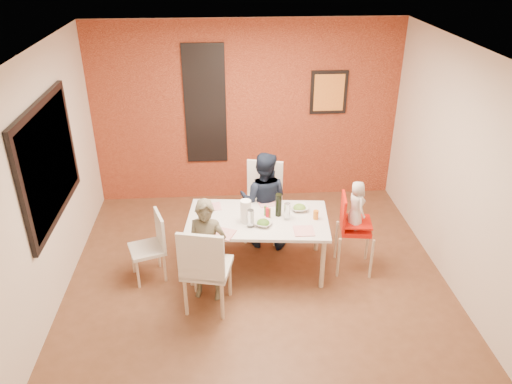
{
  "coord_description": "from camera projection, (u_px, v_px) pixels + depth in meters",
  "views": [
    {
      "loc": [
        -0.37,
        -4.8,
        3.71
      ],
      "look_at": [
        0.0,
        0.3,
        1.05
      ],
      "focal_mm": 35.0,
      "sensor_mm": 36.0,
      "label": 1
    }
  ],
  "objects": [
    {
      "name": "chair_left",
      "position": [
        153.0,
        243.0,
        5.87
      ],
      "size": [
        0.49,
        0.49,
        0.84
      ],
      "rotation": [
        0.0,
        0.0,
        5.04
      ],
      "color": "silver",
      "rests_on": "ground"
    },
    {
      "name": "wall_back",
      "position": [
        247.0,
        113.0,
        7.35
      ],
      "size": [
        4.5,
        0.02,
        2.7
      ],
      "primitive_type": "cube",
      "color": "beige",
      "rests_on": "ground"
    },
    {
      "name": "ceiling",
      "position": [
        258.0,
        53.0,
        4.73
      ],
      "size": [
        4.5,
        4.5,
        0.02
      ],
      "primitive_type": "cube",
      "color": "silver",
      "rests_on": "wall_back"
    },
    {
      "name": "picture_window_pane",
      "position": [
        50.0,
        162.0,
        5.3
      ],
      "size": [
        0.02,
        1.55,
        1.15
      ],
      "primitive_type": "cube",
      "color": "black",
      "rests_on": "wall_left"
    },
    {
      "name": "plate_near_left",
      "position": [
        223.0,
        234.0,
        5.61
      ],
      "size": [
        0.31,
        0.31,
        0.01
      ],
      "primitive_type": "cube",
      "rotation": [
        0.0,
        0.0,
        -0.41
      ],
      "color": "silver",
      "rests_on": "dining_table"
    },
    {
      "name": "wine_glass_b",
      "position": [
        287.0,
        211.0,
        5.86
      ],
      "size": [
        0.07,
        0.07,
        0.21
      ],
      "primitive_type": "cylinder",
      "color": "white",
      "rests_on": "dining_table"
    },
    {
      "name": "dining_table",
      "position": [
        258.0,
        223.0,
        5.96
      ],
      "size": [
        1.75,
        1.09,
        0.69
      ],
      "rotation": [
        0.0,
        0.0,
        -0.1
      ],
      "color": "silver",
      "rests_on": "ground"
    },
    {
      "name": "picture_window_frame",
      "position": [
        49.0,
        162.0,
        5.3
      ],
      "size": [
        0.05,
        1.7,
        1.3
      ],
      "primitive_type": "cube",
      "color": "black",
      "rests_on": "wall_left"
    },
    {
      "name": "paper_towel_roll",
      "position": [
        246.0,
        211.0,
        5.79
      ],
      "size": [
        0.13,
        0.13,
        0.28
      ],
      "primitive_type": "cylinder",
      "color": "white",
      "rests_on": "dining_table"
    },
    {
      "name": "sippy_cup",
      "position": [
        316.0,
        215.0,
        5.89
      ],
      "size": [
        0.06,
        0.06,
        0.11
      ],
      "primitive_type": "cylinder",
      "color": "orange",
      "rests_on": "dining_table"
    },
    {
      "name": "art_print_frame",
      "position": [
        329.0,
        92.0,
        7.25
      ],
      "size": [
        0.54,
        0.03,
        0.64
      ],
      "primitive_type": "cube",
      "color": "black",
      "rests_on": "wall_back"
    },
    {
      "name": "glassblock_surround",
      "position": [
        205.0,
        105.0,
        7.2
      ],
      "size": [
        0.6,
        0.03,
        1.76
      ],
      "primitive_type": "cube",
      "color": "black",
      "rests_on": "wall_back"
    },
    {
      "name": "condiment_red",
      "position": [
        267.0,
        213.0,
        5.89
      ],
      "size": [
        0.04,
        0.04,
        0.15
      ],
      "primitive_type": "cylinder",
      "color": "red",
      "rests_on": "dining_table"
    },
    {
      "name": "child_near",
      "position": [
        207.0,
        251.0,
        5.46
      ],
      "size": [
        0.5,
        0.38,
        1.23
      ],
      "primitive_type": "imported",
      "rotation": [
        0.0,
        0.0,
        -0.21
      ],
      "color": "brown",
      "rests_on": "ground"
    },
    {
      "name": "condiment_brown",
      "position": [
        269.0,
        213.0,
        5.9
      ],
      "size": [
        0.03,
        0.03,
        0.13
      ],
      "primitive_type": "cylinder",
      "color": "brown",
      "rests_on": "dining_table"
    },
    {
      "name": "art_print_canvas",
      "position": [
        329.0,
        93.0,
        7.24
      ],
      "size": [
        0.44,
        0.01,
        0.54
      ],
      "primitive_type": "cube",
      "color": "orange",
      "rests_on": "wall_back"
    },
    {
      "name": "salad_bowl_b",
      "position": [
        300.0,
        208.0,
        6.1
      ],
      "size": [
        0.23,
        0.23,
        0.05
      ],
      "primitive_type": "imported",
      "rotation": [
        0.0,
        0.0,
        0.05
      ],
      "color": "silver",
      "rests_on": "dining_table"
    },
    {
      "name": "plate_far_left",
      "position": [
        213.0,
        207.0,
        6.17
      ],
      "size": [
        0.22,
        0.22,
        0.01
      ],
      "primitive_type": "cube",
      "rotation": [
        0.0,
        0.0,
        0.11
      ],
      "color": "white",
      "rests_on": "dining_table"
    },
    {
      "name": "ground",
      "position": [
        258.0,
        281.0,
        5.98
      ],
      "size": [
        4.5,
        4.5,
        0.0
      ],
      "primitive_type": "plane",
      "color": "brown",
      "rests_on": "ground"
    },
    {
      "name": "high_chair",
      "position": [
        352.0,
        226.0,
        5.95
      ],
      "size": [
        0.47,
        0.47,
        1.0
      ],
      "rotation": [
        0.0,
        0.0,
        1.43
      ],
      "color": "red",
      "rests_on": "ground"
    },
    {
      "name": "plate_near_right",
      "position": [
        304.0,
        231.0,
        5.66
      ],
      "size": [
        0.23,
        0.23,
        0.01
      ],
      "primitive_type": "cube",
      "rotation": [
        0.0,
        0.0,
        -0.01
      ],
      "color": "white",
      "rests_on": "dining_table"
    },
    {
      "name": "glassblock_strip",
      "position": [
        205.0,
        105.0,
        7.21
      ],
      "size": [
        0.55,
        0.03,
        1.7
      ],
      "primitive_type": "cube",
      "color": "silver",
      "rests_on": "wall_back"
    },
    {
      "name": "salad_bowl_a",
      "position": [
        263.0,
        223.0,
        5.78
      ],
      "size": [
        0.27,
        0.27,
        0.05
      ],
      "primitive_type": "imported",
      "rotation": [
        0.0,
        0.0,
        -0.42
      ],
      "color": "silver",
      "rests_on": "dining_table"
    },
    {
      "name": "condiment_green",
      "position": [
        265.0,
        211.0,
        5.96
      ],
      "size": [
        0.03,
        0.03,
        0.12
      ],
      "primitive_type": "cylinder",
      "color": "#2F7025",
      "rests_on": "dining_table"
    },
    {
      "name": "child_far",
      "position": [
        264.0,
        200.0,
        6.42
      ],
      "size": [
        0.74,
        0.64,
        1.31
      ],
      "primitive_type": "imported",
      "rotation": [
        0.0,
        0.0,
        2.89
      ],
      "color": "black",
      "rests_on": "ground"
    },
    {
      "name": "wine_glass_a",
      "position": [
        251.0,
        218.0,
        5.71
      ],
      "size": [
        0.08,
        0.08,
        0.22
      ],
      "primitive_type": "cylinder",
      "color": "white",
      "rests_on": "dining_table"
    },
    {
      "name": "toddler",
      "position": [
        356.0,
        205.0,
        5.82
      ],
      "size": [
        0.26,
        0.33,
        0.6
      ],
      "primitive_type": "imported",
      "rotation": [
        0.0,
        0.0,
        1.82
      ],
      "color": "beige",
      "rests_on": "high_chair"
    },
    {
      "name": "wall_left",
      "position": [
        44.0,
        187.0,
        5.21
      ],
      "size": [
        0.02,
        4.5,
        2.7
      ],
      "primitive_type": "cube",
      "color": "beige",
      "rests_on": "ground"
    },
    {
      "name": "chair_near",
      "position": [
        205.0,
        266.0,
        5.25
      ],
      "size": [
        0.59,
        0.59,
        1.06
      ],
      "rotation": [
        0.0,
        0.0,
        2.92
      ],
      "color": "silver",
      "rests_on": "ground"
    },
    {
      "name": "brick_accent_wall",
      "position": [
        247.0,
        114.0,
        7.33
      ],
      "size": [
        4.5,
        0.02,
        2.7
      ],
      "primitive_type": "cube",
      "color": "maroon",
      "rests_on": "ground"
    },
    {
      "name": "wall_right",
      "position": [
        461.0,
        174.0,
        5.5
      ],
      "size": [
        0.02,
        4.5,
        2.7
      ],
      "primitive_type": "cube",
      "color": "beige",
      "rests_on": "ground"
    },
    {
      "name": "plate_far_mid",
      "position": [
        267.0,
        203.0,
        6.26
      ],
      "size": [
        0.25,
        0.25,
        0.01
      ],
      "primitive_type": "cube",
      "rotation": [
        0.0,
        0.0,
        0.21
      ],
      "color": "white",
      "rests_on": "dining_table"
    },
    {
      "name": "wine_bottle",
      "position": [
        279.0,
        205.0,
        5.92
      ],
      "size": [
        0.08,
        0.08,
        0.29
      ],
      "primitive_type": "cylinder",
      "color": "black",
      "rests_on": "dining_table"
    },
    {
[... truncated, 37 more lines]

